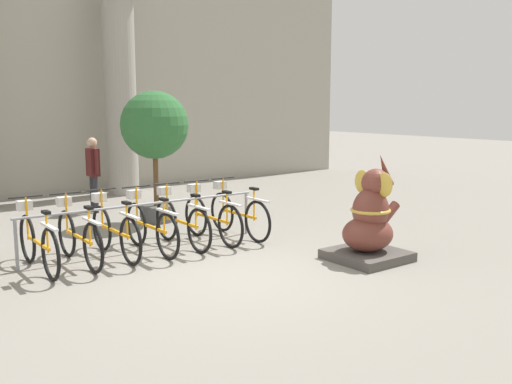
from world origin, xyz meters
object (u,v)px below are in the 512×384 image
bicycle_1 (78,236)px  bicycle_2 (114,230)px  bicycle_6 (238,213)px  potted_tree (155,130)px  bicycle_4 (181,221)px  bicycle_5 (211,217)px  elephant_statue (370,224)px  bicycle_0 (38,242)px  person_pedestrian (93,168)px  bicycle_3 (150,226)px

bicycle_1 → bicycle_2: same height
bicycle_6 → potted_tree: size_ratio=0.70×
bicycle_4 → bicycle_5: 0.58m
bicycle_4 → bicycle_6: size_ratio=1.00×
elephant_statue → potted_tree: bearing=106.0°
bicycle_5 → bicycle_0: bearing=-179.8°
bicycle_0 → bicycle_4: same height
potted_tree → bicycle_4: bearing=-106.2°
bicycle_5 → person_pedestrian: person_pedestrian is taller
bicycle_1 → bicycle_6: size_ratio=1.00×
bicycle_3 → bicycle_2: bearing=175.6°
bicycle_0 → bicycle_2: size_ratio=1.00×
bicycle_4 → potted_tree: 2.54m
bicycle_0 → bicycle_3: 1.73m
bicycle_2 → bicycle_5: 1.73m
elephant_statue → bicycle_4: bearing=127.7°
bicycle_5 → bicycle_6: (0.58, 0.03, 0.00)m
bicycle_5 → potted_tree: 2.49m
bicycle_5 → person_pedestrian: (-0.61, 3.75, 0.54)m
bicycle_4 → elephant_statue: size_ratio=1.12×
bicycle_2 → bicycle_4: (1.15, -0.01, 0.00)m
bicycle_0 → person_pedestrian: 4.42m
elephant_statue → bicycle_2: bearing=141.3°
bicycle_0 → bicycle_3: (1.73, -0.01, 0.00)m
elephant_statue → bicycle_5: bearing=118.4°
bicycle_3 → bicycle_6: (1.73, 0.05, 0.00)m
elephant_statue → potted_tree: 4.80m
bicycle_6 → potted_tree: (-0.56, 2.03, 1.39)m
bicycle_3 → person_pedestrian: bearing=81.9°
bicycle_6 → person_pedestrian: bearing=107.8°
bicycle_1 → person_pedestrian: 4.17m
potted_tree → bicycle_2: bearing=-130.6°
bicycle_1 → bicycle_3: (1.15, -0.00, 0.00)m
bicycle_0 → bicycle_4: size_ratio=1.00×
person_pedestrian → potted_tree: size_ratio=0.63×
bicycle_0 → elephant_statue: (4.17, -2.38, 0.13)m
bicycle_2 → bicycle_4: same height
bicycle_1 → person_pedestrian: (1.69, 3.77, 0.54)m
bicycle_3 → person_pedestrian: size_ratio=1.12×
bicycle_0 → potted_tree: 3.83m
bicycle_2 → elephant_statue: (3.02, -2.42, 0.13)m
bicycle_1 → bicycle_6: 2.88m
bicycle_1 → bicycle_2: (0.58, 0.04, 0.00)m
bicycle_6 → elephant_statue: elephant_statue is taller
person_pedestrian → potted_tree: (0.63, -1.69, 0.85)m
bicycle_2 → bicycle_5: size_ratio=1.00×
bicycle_2 → potted_tree: potted_tree is taller
bicycle_3 → bicycle_4: bearing=3.8°
bicycle_0 → bicycle_5: (2.88, 0.01, 0.00)m
elephant_statue → bicycle_3: bearing=135.8°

